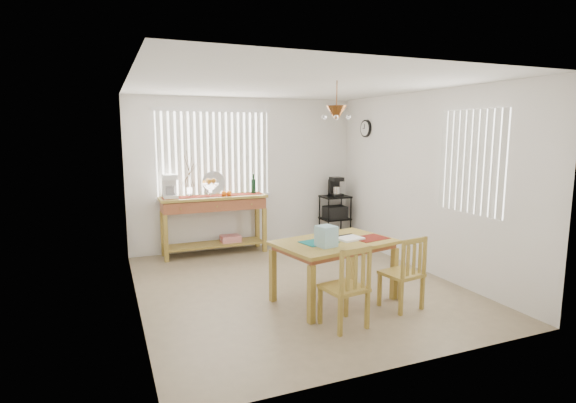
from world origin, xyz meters
name	(u,v)px	position (x,y,z in m)	size (l,w,h in m)	color
ground	(297,286)	(0.00, 0.00, -0.01)	(4.00, 4.50, 0.01)	#9A8868
room_shell	(297,158)	(0.00, 0.01, 1.69)	(4.20, 4.70, 2.70)	white
sideboard	(215,210)	(-0.63, 1.99, 0.74)	(1.74, 0.49, 0.98)	#A98D39
sideboard_items	(195,187)	(-0.93, 2.00, 1.13)	(1.65, 0.42, 0.75)	maroon
wire_cart	(335,214)	(1.64, 2.00, 0.51)	(0.50, 0.40, 0.85)	black
cart_items	(335,187)	(1.64, 2.01, 1.01)	(0.20, 0.24, 0.35)	black
dining_table	(334,248)	(0.21, -0.63, 0.65)	(1.53, 1.15, 0.74)	#A98D39
table_items	(332,237)	(0.11, -0.77, 0.83)	(1.13, 0.51, 0.24)	#136A6C
chair_left	(346,288)	(-0.04, -1.37, 0.43)	(0.46, 0.46, 0.89)	#A98D39
chair_right	(404,273)	(0.83, -1.17, 0.42)	(0.46, 0.46, 0.86)	#A98D39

